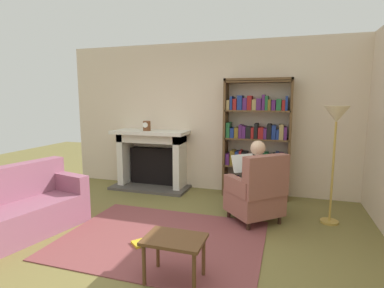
% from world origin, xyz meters
% --- Properties ---
extents(ground, '(14.00, 14.00, 0.00)m').
position_xyz_m(ground, '(0.00, 0.00, 0.00)').
color(ground, olive).
extents(back_wall, '(5.60, 0.10, 2.70)m').
position_xyz_m(back_wall, '(0.00, 2.55, 1.35)').
color(back_wall, beige).
rests_on(back_wall, ground).
extents(area_rug, '(2.40, 1.80, 0.01)m').
position_xyz_m(area_rug, '(0.00, 0.30, 0.01)').
color(area_rug, brown).
rests_on(area_rug, ground).
extents(fireplace, '(1.46, 0.64, 1.10)m').
position_xyz_m(fireplace, '(-1.05, 2.30, 0.58)').
color(fireplace, '#4C4742').
rests_on(fireplace, ground).
extents(mantel_clock, '(0.14, 0.14, 0.18)m').
position_xyz_m(mantel_clock, '(-1.10, 2.20, 1.20)').
color(mantel_clock, brown).
rests_on(mantel_clock, fireplace).
extents(bookshelf, '(1.12, 0.32, 2.03)m').
position_xyz_m(bookshelf, '(0.89, 2.33, 0.97)').
color(bookshelf, brown).
rests_on(bookshelf, ground).
extents(armchair_reading, '(0.89, 0.89, 0.97)m').
position_xyz_m(armchair_reading, '(1.04, 1.17, 0.42)').
color(armchair_reading, '#331E14').
rests_on(armchair_reading, ground).
extents(seated_reader, '(0.58, 0.59, 1.14)m').
position_xyz_m(seated_reader, '(0.96, 1.26, 0.62)').
color(seated_reader, silver).
rests_on(seated_reader, ground).
extents(sofa_floral, '(1.07, 1.82, 0.85)m').
position_xyz_m(sofa_floral, '(-1.78, -0.18, 0.32)').
color(sofa_floral, '#91546A').
rests_on(sofa_floral, ground).
extents(side_table, '(0.56, 0.39, 0.42)m').
position_xyz_m(side_table, '(0.45, -0.44, 0.36)').
color(side_table, brown).
rests_on(side_table, ground).
extents(scattered_books, '(0.45, 0.49, 0.04)m').
position_xyz_m(scattered_books, '(-0.09, 0.19, 0.03)').
color(scattered_books, gold).
rests_on(scattered_books, area_rug).
extents(floor_lamp, '(0.32, 0.32, 1.60)m').
position_xyz_m(floor_lamp, '(2.00, 1.47, 1.35)').
color(floor_lamp, '#B7933F').
rests_on(floor_lamp, ground).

